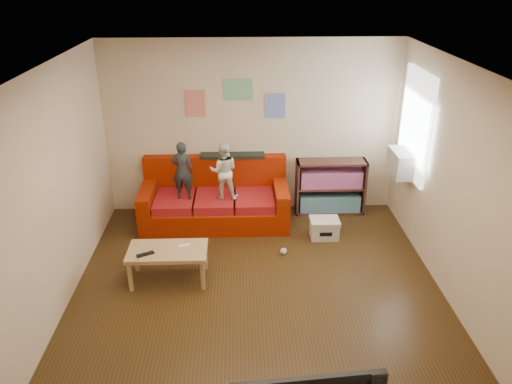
{
  "coord_description": "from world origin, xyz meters",
  "views": [
    {
      "loc": [
        -0.21,
        -4.87,
        3.65
      ],
      "look_at": [
        0.0,
        0.8,
        1.05
      ],
      "focal_mm": 35.0,
      "sensor_mm": 36.0,
      "label": 1
    }
  ],
  "objects_px": {
    "bookshelf": "(330,189)",
    "coffee_table": "(168,254)",
    "child_b": "(224,171)",
    "sofa": "(215,201)",
    "child_a": "(182,171)",
    "file_box": "(324,228)"
  },
  "relations": [
    {
      "from": "bookshelf",
      "to": "coffee_table",
      "type": "bearing_deg",
      "value": -141.94
    },
    {
      "from": "child_b",
      "to": "bookshelf",
      "type": "xyz_separation_m",
      "value": [
        1.67,
        0.4,
        -0.5
      ]
    },
    {
      "from": "bookshelf",
      "to": "sofa",
      "type": "bearing_deg",
      "value": -172.95
    },
    {
      "from": "child_a",
      "to": "file_box",
      "type": "xyz_separation_m",
      "value": [
        2.05,
        -0.43,
        -0.76
      ]
    },
    {
      "from": "sofa",
      "to": "bookshelf",
      "type": "bearing_deg",
      "value": 7.05
    },
    {
      "from": "bookshelf",
      "to": "file_box",
      "type": "relative_size",
      "value": 2.59
    },
    {
      "from": "sofa",
      "to": "file_box",
      "type": "relative_size",
      "value": 5.26
    },
    {
      "from": "child_a",
      "to": "bookshelf",
      "type": "height_order",
      "value": "child_a"
    },
    {
      "from": "sofa",
      "to": "coffee_table",
      "type": "height_order",
      "value": "sofa"
    },
    {
      "from": "bookshelf",
      "to": "file_box",
      "type": "xyz_separation_m",
      "value": [
        -0.21,
        -0.83,
        -0.24
      ]
    },
    {
      "from": "file_box",
      "to": "sofa",
      "type": "bearing_deg",
      "value": 159.24
    },
    {
      "from": "child_b",
      "to": "file_box",
      "type": "distance_m",
      "value": 1.69
    },
    {
      "from": "bookshelf",
      "to": "child_b",
      "type": "bearing_deg",
      "value": -166.51
    },
    {
      "from": "bookshelf",
      "to": "file_box",
      "type": "height_order",
      "value": "bookshelf"
    },
    {
      "from": "sofa",
      "to": "bookshelf",
      "type": "relative_size",
      "value": 2.03
    },
    {
      "from": "child_b",
      "to": "sofa",
      "type": "bearing_deg",
      "value": -48.17
    },
    {
      "from": "coffee_table",
      "to": "bookshelf",
      "type": "distance_m",
      "value": 2.97
    },
    {
      "from": "sofa",
      "to": "file_box",
      "type": "height_order",
      "value": "sofa"
    },
    {
      "from": "child_b",
      "to": "coffee_table",
      "type": "distance_m",
      "value": 1.67
    },
    {
      "from": "child_a",
      "to": "coffee_table",
      "type": "height_order",
      "value": "child_a"
    },
    {
      "from": "child_a",
      "to": "child_b",
      "type": "distance_m",
      "value": 0.6
    },
    {
      "from": "bookshelf",
      "to": "file_box",
      "type": "distance_m",
      "value": 0.89
    }
  ]
}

